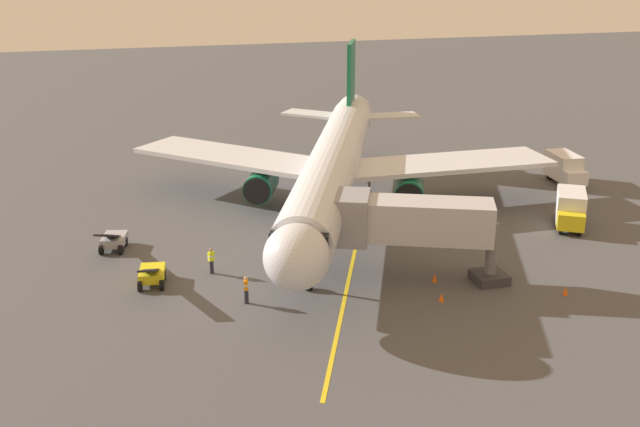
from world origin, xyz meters
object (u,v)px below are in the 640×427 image
Objects in this scene: safety_cone_nose_left at (442,297)px; ground_crew_loader at (211,261)px; airplane at (333,165)px; ground_crew_wing_walker at (326,178)px; jet_bridge at (400,221)px; box_truck_portside at (565,168)px; belt_loader_rear_apron at (152,274)px; safety_cone_nose_right at (435,278)px; ground_crew_marshaller at (246,289)px; belt_loader_starboard_side at (113,240)px; box_truck_near_nose at (571,209)px; safety_cone_wing_port at (566,291)px.

ground_crew_loader is at bearing -31.37° from safety_cone_nose_left.
airplane is 22.52× the size of ground_crew_wing_walker.
jet_bridge reaches higher than box_truck_portside.
belt_loader_rear_apron is at bearing 11.39° from ground_crew_loader.
safety_cone_nose_right is at bearing 148.08° from jet_bridge.
ground_crew_loader is (1.37, -4.86, 0.00)m from ground_crew_marshaller.
box_truck_near_nose is at bearing 172.66° from belt_loader_starboard_side.
ground_crew_loader is at bearing -74.21° from ground_crew_marshaller.
box_truck_near_nose is (-15.59, -5.33, -2.38)m from jet_bridge.
box_truck_near_nose is (-26.88, -1.59, 0.50)m from ground_crew_loader.
airplane is 3.43× the size of jet_bridge.
airplane reaches higher than belt_loader_starboard_side.
ground_crew_loader is 3.11× the size of safety_cone_nose_left.
ground_crew_wing_walker is 23.32m from safety_cone_nose_left.
belt_loader_starboard_side is 8.60× the size of safety_cone_wing_port.
belt_loader_rear_apron is 8.55× the size of safety_cone_wing_port.
airplane is 70.02× the size of safety_cone_wing_port.
ground_crew_marshaller is (9.92, 1.12, -2.88)m from jet_bridge.
ground_crew_loader reaches higher than safety_cone_nose_left.
jet_bridge is at bearing -30.03° from safety_cone_wing_port.
jet_bridge is 2.37× the size of belt_loader_starboard_side.
box_truck_near_nose reaches higher than belt_loader_starboard_side.
belt_loader_rear_apron reaches higher than ground_crew_marshaller.
belt_loader_rear_apron is at bearing 46.12° from ground_crew_wing_walker.
safety_cone_nose_left is (-0.48, 23.30, -0.61)m from ground_crew_wing_walker.
box_truck_portside is at bearing -139.90° from safety_cone_nose_right.
safety_cone_wing_port is at bearing 168.10° from ground_crew_marshaller.
safety_cone_nose_left is 2.77m from safety_cone_nose_right.
ground_crew_wing_walker is 22.81m from belt_loader_rear_apron.
airplane is at bearing -146.60° from belt_loader_rear_apron.
safety_cone_nose_right is at bearing 100.80° from airplane.
ground_crew_wing_walker is at bearing -88.81° from safety_cone_nose_left.
belt_loader_rear_apron is (30.67, 2.36, -0.67)m from box_truck_near_nose.
belt_loader_rear_apron is at bearing 108.33° from belt_loader_starboard_side.
airplane is at bearing -124.21° from ground_crew_marshaller.
airplane is 17.57m from belt_loader_rear_apron.
ground_crew_loader is 26.93m from box_truck_near_nose.
safety_cone_nose_left is 1.00× the size of safety_cone_nose_right.
safety_cone_nose_right and safety_cone_wing_port have the same top height.
belt_loader_starboard_side is at bearing -55.48° from ground_crew_marshaller.
ground_crew_wing_walker is 0.36× the size of belt_loader_starboard_side.
ground_crew_loader is 0.36× the size of box_truck_portside.
box_truck_near_nose reaches higher than ground_crew_marshaller.
ground_crew_wing_walker is 0.35× the size of box_truck_near_nose.
airplane is at bearing -83.42° from safety_cone_nose_left.
belt_loader_starboard_side is (5.97, -5.82, -0.17)m from ground_crew_loader.
box_truck_near_nose is (-14.86, 14.09, 0.50)m from ground_crew_wing_walker.
ground_crew_marshaller is 0.36× the size of box_truck_portside.
safety_cone_nose_left is (-18.48, 13.45, -0.44)m from belt_loader_starboard_side.
box_truck_near_nose is 1.05× the size of belt_loader_starboard_side.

